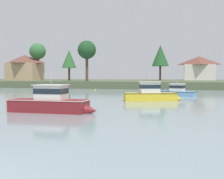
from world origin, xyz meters
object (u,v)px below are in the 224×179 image
cruiser_maroon (56,106)px  mooring_buoy_yellow (95,90)px  cruiser_skyblue (174,93)px  cruiser_yellow (154,96)px

cruiser_maroon → mooring_buoy_yellow: 37.77m
cruiser_skyblue → mooring_buoy_yellow: bearing=144.0°
cruiser_skyblue → cruiser_maroon: bearing=-113.3°
cruiser_skyblue → mooring_buoy_yellow: (-17.74, 12.88, -0.43)m
cruiser_yellow → mooring_buoy_yellow: 27.84m
mooring_buoy_yellow → cruiser_yellow: bearing=-56.7°
cruiser_maroon → mooring_buoy_yellow: size_ratio=21.86×
cruiser_maroon → cruiser_yellow: (7.96, 13.80, 0.02)m
cruiser_maroon → cruiser_yellow: cruiser_maroon is taller
cruiser_maroon → mooring_buoy_yellow: bearing=101.2°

